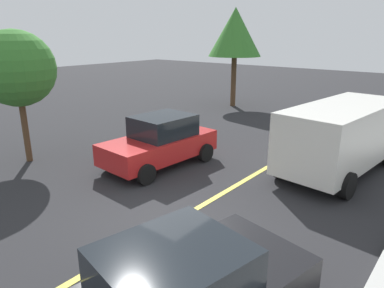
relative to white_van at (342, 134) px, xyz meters
The scene contains 6 objects.
ground_plane 6.27m from the white_van, 161.58° to the left, with size 80.00×80.00×0.00m, color #262628.
lane_marking_centre 3.65m from the white_van, 145.53° to the left, with size 28.00×0.16×0.01m, color #E0D14C.
white_van is the anchor object (origin of this frame).
car_red_behind_van 5.82m from the white_van, 123.03° to the left, with size 4.07×2.16×1.70m.
tree_left_verge 11.69m from the white_van, 50.41° to the left, with size 3.12×3.12×5.77m.
tree_centre_verge 10.68m from the white_van, 123.50° to the left, with size 2.50×2.50×4.45m.
Camera 1 is at (-5.43, -5.07, 4.29)m, focal length 33.10 mm.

